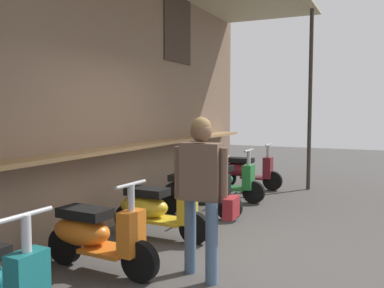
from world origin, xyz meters
The scene contains 8 objects.
ground_plane centered at (0.00, 0.00, 0.00)m, with size 28.74×28.74×0.00m, color #474442.
market_stall_facade centered at (-0.01, 1.88, 2.16)m, with size 10.26×2.40×3.94m.
scooter_orange centered at (-1.24, 1.08, 0.39)m, with size 0.48×1.40×0.97m.
scooter_yellow centered at (0.02, 1.08, 0.39)m, with size 0.46×1.40×0.97m.
scooter_black centered at (1.24, 1.08, 0.39)m, with size 0.46×1.40×0.97m.
scooter_green centered at (2.54, 1.08, 0.39)m, with size 0.46×1.40×0.97m.
scooter_maroon centered at (3.86, 1.08, 0.39)m, with size 0.46×1.40×0.97m.
shopper_with_handbag centered at (-0.94, -0.01, 0.97)m, with size 0.32×0.64×1.60m.
Camera 1 is at (-4.69, -1.65, 1.67)m, focal length 39.49 mm.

